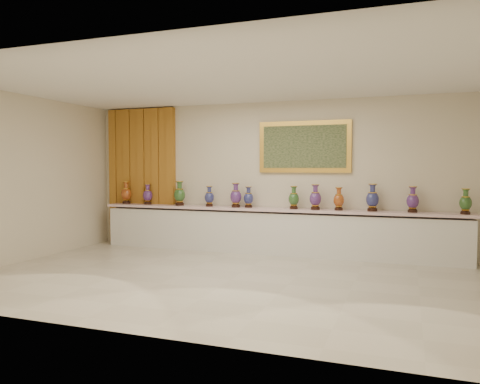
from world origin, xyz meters
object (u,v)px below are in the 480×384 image
object	(u,v)px
counter	(272,232)
vase_0	(126,194)
vase_1	(148,195)
vase_2	(180,195)

from	to	relation	value
counter	vase_0	size ratio (longest dim) A/B	14.85
counter	vase_1	size ratio (longest dim) A/B	16.45
vase_2	vase_0	bearing A→B (deg)	177.54
counter	vase_1	xyz separation A→B (m)	(-2.80, 0.02, 0.66)
vase_1	vase_2	bearing A→B (deg)	-4.45
vase_0	vase_1	world-z (taller)	vase_0
counter	vase_0	xyz separation A→B (m)	(-3.33, 0.02, 0.68)
vase_2	counter	bearing A→B (deg)	1.19
counter	vase_1	world-z (taller)	vase_1
vase_0	vase_2	size ratio (longest dim) A/B	0.96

